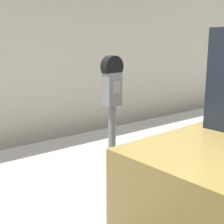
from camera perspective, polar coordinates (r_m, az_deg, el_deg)
sidewalk at (r=4.37m, az=-1.88°, el=-10.15°), size 24.00×2.80×0.12m
parking_meter at (r=3.10m, az=0.00°, el=0.97°), size 0.21×0.13×1.51m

